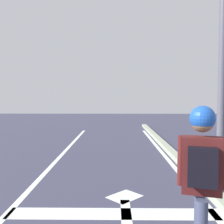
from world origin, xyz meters
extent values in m
cube|color=silver|center=(-0.07, 6.00, 0.00)|extent=(0.12, 20.00, 0.01)
cube|color=silver|center=(3.11, 6.00, 0.00)|extent=(0.12, 20.00, 0.01)
cube|color=silver|center=(1.60, 6.23, 0.00)|extent=(3.33, 0.40, 0.01)
cube|color=silver|center=(1.76, 6.06, 0.00)|extent=(0.16, 1.40, 0.01)
cube|color=silver|center=(1.76, 6.91, 0.00)|extent=(0.71, 0.71, 0.01)
cylinder|color=#3F4660|center=(2.48, 5.01, 0.47)|extent=(0.11, 0.11, 0.78)
cube|color=#511A1A|center=(2.43, 4.83, 1.14)|extent=(0.40, 0.27, 0.55)
cylinder|color=#511A1A|center=(2.25, 4.91, 1.16)|extent=(0.07, 0.09, 0.50)
cylinder|color=#511A1A|center=(2.62, 4.81, 1.16)|extent=(0.07, 0.07, 0.50)
sphere|color=#8F6A49|center=(2.43, 4.83, 1.57)|extent=(0.22, 0.22, 0.22)
sphere|color=#1D51B4|center=(2.43, 4.83, 1.59)|extent=(0.24, 0.24, 0.24)
cube|color=black|center=(2.39, 4.70, 1.16)|extent=(0.29, 0.20, 0.36)
cylinder|color=#535260|center=(3.80, 7.73, 2.92)|extent=(0.16, 0.16, 5.84)
camera|label=1|loc=(1.59, 2.39, 1.80)|focal=41.08mm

